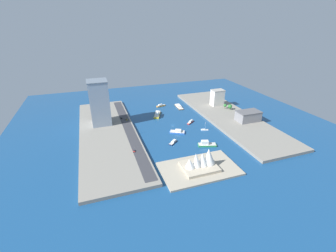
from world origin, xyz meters
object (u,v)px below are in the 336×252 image
(patrol_launch_navy, at_px, (173,142))
(catamaran_blue, at_px, (177,132))
(barge_flat_brown, at_px, (179,106))
(tugboat_red, at_px, (190,122))
(warehouse_low_gray, at_px, (248,116))
(traffic_light_waterfront, at_px, (136,129))
(suv_black, at_px, (121,118))
(pickup_red, at_px, (134,151))
(hotel_broad_white, at_px, (217,98))
(ferry_green_doubledeck, at_px, (206,144))
(sailboat_small_white, at_px, (204,130))
(tower_tall_glass, at_px, (99,103))
(ferry_yellow_fast, at_px, (157,114))
(opera_landmark, at_px, (201,161))
(taxi_yellow_cab, at_px, (126,119))
(water_taxi_orange, at_px, (161,106))

(patrol_launch_navy, xyz_separation_m, catamaran_blue, (-14.75, -23.65, 0.46))
(barge_flat_brown, bearing_deg, tugboat_red, 83.19)
(warehouse_low_gray, relative_size, traffic_light_waterfront, 5.12)
(suv_black, xyz_separation_m, pickup_red, (0.91, 96.98, -0.05))
(catamaran_blue, height_order, warehouse_low_gray, warehouse_low_gray)
(catamaran_blue, xyz_separation_m, hotel_broad_white, (-98.03, -69.29, 15.12))
(patrol_launch_navy, bearing_deg, ferry_green_doubledeck, 151.12)
(hotel_broad_white, relative_size, suv_black, 5.25)
(sailboat_small_white, xyz_separation_m, catamaran_blue, (37.06, -4.63, 0.73))
(tower_tall_glass, distance_m, suv_black, 41.16)
(ferry_yellow_fast, bearing_deg, opera_landmark, 90.27)
(ferry_yellow_fast, bearing_deg, taxi_yellow_cab, 9.46)
(ferry_green_doubledeck, xyz_separation_m, warehouse_low_gray, (-86.43, -39.53, 8.41))
(warehouse_low_gray, distance_m, taxi_yellow_cab, 173.98)
(ferry_yellow_fast, relative_size, taxi_yellow_cab, 5.54)
(tugboat_red, xyz_separation_m, pickup_red, (93.52, 57.05, 3.10))
(ferry_yellow_fast, height_order, pickup_red, ferry_yellow_fast)
(suv_black, height_order, traffic_light_waterfront, traffic_light_waterfront)
(ferry_green_doubledeck, bearing_deg, catamaran_blue, -65.11)
(tugboat_red, distance_m, patrol_launch_navy, 64.68)
(water_taxi_orange, bearing_deg, opera_landmark, 84.66)
(water_taxi_orange, bearing_deg, sailboat_small_white, 104.27)
(barge_flat_brown, xyz_separation_m, hotel_broad_white, (-60.95, 19.90, 15.35))
(warehouse_low_gray, xyz_separation_m, tower_tall_glass, (197.43, -58.93, 23.08))
(sailboat_small_white, xyz_separation_m, opera_landmark, (44.71, 77.71, 8.41))
(ferry_green_doubledeck, xyz_separation_m, pickup_red, (84.07, -9.40, 2.17))
(barge_flat_brown, relative_size, tower_tall_glass, 0.46)
(ferry_yellow_fast, xyz_separation_m, tower_tall_glass, (82.85, 8.92, 31.07))
(tower_tall_glass, distance_m, traffic_light_waterfront, 63.33)
(ferry_yellow_fast, xyz_separation_m, taxi_yellow_cab, (48.70, 8.11, 1.75))
(ferry_green_doubledeck, distance_m, suv_black, 135.04)
(water_taxi_orange, relative_size, tower_tall_glass, 0.28)
(suv_black, bearing_deg, ferry_yellow_fast, -178.97)
(water_taxi_orange, distance_m, tower_tall_glass, 115.95)
(sailboat_small_white, height_order, taxi_yellow_cab, sailboat_small_white)
(patrol_launch_navy, relative_size, catamaran_blue, 0.61)
(pickup_red, bearing_deg, ferry_green_doubledeck, 173.62)
(hotel_broad_white, distance_m, opera_landmark, 184.97)
(ferry_yellow_fast, bearing_deg, tugboat_red, 132.58)
(ferry_green_doubledeck, bearing_deg, tower_tall_glass, -41.57)
(barge_flat_brown, xyz_separation_m, taxi_yellow_cab, (94.12, 32.64, 3.06))
(taxi_yellow_cab, bearing_deg, ferry_yellow_fast, -170.54)
(sailboat_small_white, distance_m, tower_tall_glass, 145.51)
(warehouse_low_gray, bearing_deg, traffic_light_waterfront, -5.93)
(water_taxi_orange, xyz_separation_m, opera_landmark, (17.34, 185.34, 7.73))
(barge_flat_brown, xyz_separation_m, opera_landmark, (44.74, 171.52, 7.91))
(tugboat_red, bearing_deg, traffic_light_waterfront, 7.35)
(sailboat_small_white, distance_m, pickup_red, 105.36)
(ferry_green_doubledeck, distance_m, tower_tall_glass, 151.68)
(sailboat_small_white, relative_size, pickup_red, 2.62)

